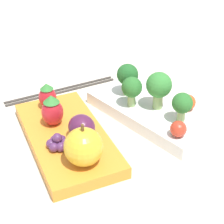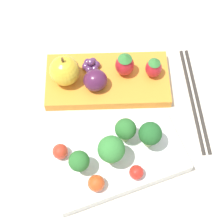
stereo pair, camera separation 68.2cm
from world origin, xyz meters
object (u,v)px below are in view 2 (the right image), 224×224
at_px(bento_box_savoury, 117,160).
at_px(apple, 65,71).
at_px(cherry_tomato_2, 60,151).
at_px(strawberry_0, 125,64).
at_px(cherry_tomato_1, 136,172).
at_px(chopsticks_pair, 195,98).
at_px(broccoli_floret_2, 79,161).
at_px(cherry_tomato_0, 96,183).
at_px(broccoli_floret_3, 126,130).
at_px(strawberry_1, 154,67).
at_px(plum, 95,80).
at_px(broccoli_floret_1, 111,150).
at_px(bento_box_fruit, 108,80).
at_px(broccoli_floret_0, 150,134).
at_px(grape_cluster, 91,65).

height_order(bento_box_savoury, apple, apple).
xyz_separation_m(cherry_tomato_2, strawberry_0, (-0.13, -0.13, 0.01)).
height_order(cherry_tomato_1, chopsticks_pair, cherry_tomato_1).
bearing_deg(strawberry_0, apple, -2.79).
distance_m(broccoli_floret_2, cherry_tomato_0, 0.04).
height_order(broccoli_floret_3, strawberry_1, broccoli_floret_3).
bearing_deg(cherry_tomato_2, plum, -123.07).
bearing_deg(cherry_tomato_1, cherry_tomato_2, -27.08).
bearing_deg(strawberry_1, broccoli_floret_1, 54.56).
distance_m(bento_box_fruit, cherry_tomato_2, 0.16).
relative_size(cherry_tomato_0, plum, 0.62).
xyz_separation_m(broccoli_floret_1, strawberry_0, (-0.05, -0.16, -0.02)).
relative_size(bento_box_savoury, bento_box_fruit, 0.97).
bearing_deg(broccoli_floret_0, bento_box_fruit, -73.96).
xyz_separation_m(bento_box_fruit, broccoli_floret_2, (0.07, 0.16, 0.04)).
xyz_separation_m(broccoli_floret_0, cherry_tomato_0, (0.09, 0.05, -0.02)).
bearing_deg(broccoli_floret_2, cherry_tomato_2, -47.68).
xyz_separation_m(cherry_tomato_1, strawberry_0, (-0.02, -0.19, 0.01)).
bearing_deg(strawberry_0, bento_box_savoury, 73.95).
height_order(broccoli_floret_0, broccoli_floret_3, broccoli_floret_0).
height_order(cherry_tomato_2, chopsticks_pair, cherry_tomato_2).
xyz_separation_m(broccoli_floret_0, cherry_tomato_1, (0.03, 0.05, -0.02)).
distance_m(bento_box_savoury, cherry_tomato_2, 0.09).
distance_m(bento_box_savoury, cherry_tomato_1, 0.05).
xyz_separation_m(cherry_tomato_2, strawberry_1, (-0.18, -0.12, 0.01)).
relative_size(bento_box_savoury, strawberry_1, 5.18).
relative_size(broccoli_floret_2, broccoli_floret_3, 0.95).
bearing_deg(broccoli_floret_0, strawberry_0, -86.77).
xyz_separation_m(broccoli_floret_1, grape_cluster, (0.00, -0.18, -0.03)).
relative_size(cherry_tomato_0, cherry_tomato_2, 1.05).
bearing_deg(cherry_tomato_0, bento_box_fruit, -105.65).
bearing_deg(grape_cluster, strawberry_0, 160.17).
distance_m(plum, grape_cluster, 0.04).
xyz_separation_m(bento_box_savoury, cherry_tomato_2, (0.08, -0.02, 0.02)).
bearing_deg(chopsticks_pair, strawberry_0, -31.33).
xyz_separation_m(broccoli_floret_0, apple, (0.11, -0.15, -0.01)).
relative_size(broccoli_floret_0, strawberry_1, 1.26).
bearing_deg(plum, broccoli_floret_3, 104.74).
height_order(apple, grape_cluster, apple).
bearing_deg(plum, broccoli_floret_0, 116.89).
xyz_separation_m(broccoli_floret_0, strawberry_0, (0.01, -0.14, -0.01)).
relative_size(bento_box_fruit, plum, 5.64).
bearing_deg(bento_box_fruit, cherry_tomato_2, 52.66).
relative_size(bento_box_savoury, plum, 5.49).
xyz_separation_m(broccoli_floret_3, plum, (0.03, -0.11, -0.02)).
bearing_deg(strawberry_0, broccoli_floret_1, 70.97).
relative_size(broccoli_floret_1, cherry_tomato_2, 2.56).
xyz_separation_m(bento_box_fruit, broccoli_floret_0, (-0.04, 0.14, 0.05)).
bearing_deg(cherry_tomato_0, strawberry_0, -113.41).
xyz_separation_m(bento_box_savoury, bento_box_fruit, (-0.01, -0.15, -0.00)).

